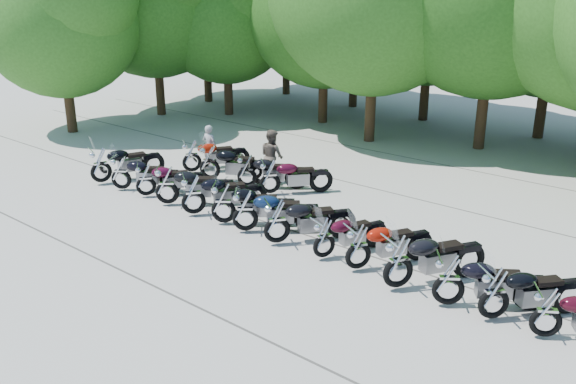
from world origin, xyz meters
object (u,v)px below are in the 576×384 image
Objects in this scene: motorcycle_0 at (100,164)px; motorcycle_9 at (358,246)px; motorcycle_6 at (245,209)px; motorcycle_17 at (270,176)px; rider_1 at (272,156)px; rider_0 at (210,147)px; motorcycle_15 at (210,161)px; motorcycle_5 at (223,202)px; motorcycle_7 at (277,220)px; motorcycle_8 at (324,237)px; motorcycle_13 at (547,311)px; motorcycle_12 at (495,292)px; motorcycle_14 at (192,155)px; motorcycle_3 at (167,184)px; motorcycle_16 at (247,170)px; motorcycle_11 at (449,279)px; motorcycle_10 at (399,260)px; motorcycle_2 at (145,179)px; motorcycle_4 at (193,193)px; motorcycle_1 at (121,172)px.

motorcycle_0 is 1.08× the size of motorcycle_9.
motorcycle_0 reaches higher than motorcycle_6.
rider_1 is (-0.85, 1.07, 0.26)m from motorcycle_17.
motorcycle_15 is at bearing 127.68° from rider_0.
motorcycle_9 is (4.51, 0.01, -0.04)m from motorcycle_5.
motorcycle_7 is 1.46m from motorcycle_8.
motorcycle_13 is 1.17× the size of rider_1.
motorcycle_12 is 1.03m from motorcycle_13.
motorcycle_3 is at bearing 158.42° from motorcycle_14.
motorcycle_9 is 1.44× the size of rider_0.
motorcycle_5 is at bearing 125.64° from rider_1.
motorcycle_6 reaches higher than motorcycle_12.
motorcycle_14 is 1.05× the size of motorcycle_16.
motorcycle_5 is 6.91m from motorcycle_11.
motorcycle_10 is (3.66, -0.13, 0.03)m from motorcycle_7.
motorcycle_15 is at bearing -60.12° from motorcycle_2.
motorcycle_4 is 0.96× the size of motorcycle_10.
motorcycle_11 is at bearing -145.54° from motorcycle_7.
motorcycle_8 is (1.45, 0.09, -0.09)m from motorcycle_7.
motorcycle_2 is 0.96× the size of motorcycle_16.
motorcycle_8 is 5.87m from motorcycle_16.
motorcycle_3 is at bearing 39.17° from motorcycle_12.
motorcycle_0 is 3.13m from motorcycle_14.
motorcycle_4 is 6.88m from motorcycle_10.
motorcycle_12 is at bearing -159.74° from motorcycle_14.
motorcycle_15 is (-3.19, 2.48, 0.03)m from motorcycle_5.
motorcycle_12 is 12.51m from motorcycle_14.
motorcycle_7 is 4.69m from motorcycle_16.
rider_0 reaches higher than motorcycle_4.
motorcycle_10 reaches higher than motorcycle_15.
motorcycle_11 reaches higher than motorcycle_1.
motorcycle_17 is (1.77, 2.73, -0.04)m from motorcycle_3.
rider_1 is at bearing -73.55° from motorcycle_1.
rider_0 is (-10.03, 3.77, 0.08)m from motorcycle_10.
motorcycle_16 is (2.98, 2.82, -0.01)m from motorcycle_1.
motorcycle_8 is 1.00m from motorcycle_9.
motorcycle_7 is 6.96m from motorcycle_14.
motorcycle_10 is 7.00m from motorcycle_17.
motorcycle_4 is 2.04m from motorcycle_6.
motorcycle_4 is 3.26m from motorcycle_15.
motorcycle_4 is at bearing 29.17° from motorcycle_10.
motorcycle_0 is 1.05× the size of motorcycle_11.
motorcycle_3 is 10.29m from motorcycle_12.
motorcycle_9 is 3.36m from motorcycle_12.
motorcycle_8 is 1.33× the size of rider_0.
motorcycle_10 reaches higher than motorcycle_1.
motorcycle_9 is 9.52m from rider_0.
motorcycle_2 is 1.36× the size of rider_0.
motorcycle_9 is 5.83m from motorcycle_17.
motorcycle_9 is at bearing -143.08° from motorcycle_4.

